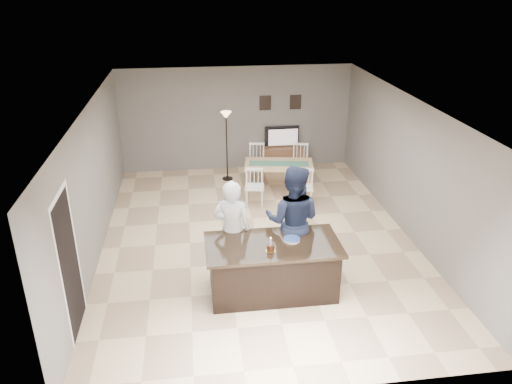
{
  "coord_description": "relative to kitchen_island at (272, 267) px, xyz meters",
  "views": [
    {
      "loc": [
        -1.19,
        -8.61,
        4.84
      ],
      "look_at": [
        -0.07,
        -0.3,
        1.14
      ],
      "focal_mm": 35.0,
      "sensor_mm": 36.0,
      "label": 1
    }
  ],
  "objects": [
    {
      "name": "woman",
      "position": [
        -0.6,
        0.55,
        0.44
      ],
      "size": [
        0.75,
        0.61,
        1.78
      ],
      "primitive_type": "imported",
      "rotation": [
        0.0,
        0.0,
        2.83
      ],
      "color": "silver",
      "rests_on": "floor"
    },
    {
      "name": "floor_lamp",
      "position": [
        -0.33,
        4.99,
        0.91
      ],
      "size": [
        0.26,
        0.26,
        1.76
      ],
      "color": "black",
      "rests_on": "floor"
    },
    {
      "name": "tv_console",
      "position": [
        1.2,
        5.57,
        -0.15
      ],
      "size": [
        1.2,
        0.4,
        0.6
      ],
      "primitive_type": "cube",
      "color": "brown",
      "rests_on": "floor"
    },
    {
      "name": "dining_table",
      "position": [
        0.8,
        3.95,
        0.16
      ],
      "size": [
        1.79,
        2.02,
        0.97
      ],
      "rotation": [
        0.0,
        0.0,
        -0.17
      ],
      "color": "tan",
      "rests_on": "floor"
    },
    {
      "name": "kitchen_island",
      "position": [
        0.0,
        0.0,
        0.0
      ],
      "size": [
        2.15,
        1.1,
        0.9
      ],
      "color": "black",
      "rests_on": "floor"
    },
    {
      "name": "picture_frames",
      "position": [
        1.15,
        5.78,
        1.3
      ],
      "size": [
        1.1,
        0.02,
        0.38
      ],
      "color": "black",
      "rests_on": "room_shell"
    },
    {
      "name": "doorway",
      "position": [
        -2.99,
        -0.5,
        0.8
      ],
      "size": [
        0.0,
        2.1,
        2.65
      ],
      "color": "black",
      "rests_on": "floor"
    },
    {
      "name": "room_shell",
      "position": [
        0.0,
        1.8,
        1.22
      ],
      "size": [
        8.0,
        8.0,
        8.0
      ],
      "color": "slate",
      "rests_on": "floor"
    },
    {
      "name": "birthday_cake",
      "position": [
        -0.07,
        -0.22,
        0.5
      ],
      "size": [
        0.16,
        0.16,
        0.24
      ],
      "color": "gold",
      "rests_on": "kitchen_island"
    },
    {
      "name": "plate_stack",
      "position": [
        0.32,
        0.05,
        0.47
      ],
      "size": [
        0.27,
        0.27,
        0.04
      ],
      "color": "white",
      "rests_on": "kitchen_island"
    },
    {
      "name": "man",
      "position": [
        0.43,
        0.55,
        0.54
      ],
      "size": [
        1.17,
        1.05,
        1.99
      ],
      "primitive_type": "imported",
      "rotation": [
        0.0,
        0.0,
        2.77
      ],
      "color": "#192037",
      "rests_on": "floor"
    },
    {
      "name": "tv_screen_glow",
      "position": [
        1.2,
        5.56,
        0.42
      ],
      "size": [
        0.78,
        0.0,
        0.78
      ],
      "primitive_type": "plane",
      "rotation": [
        1.57,
        0.0,
        3.14
      ],
      "color": "orange",
      "rests_on": "tv_console"
    },
    {
      "name": "floor",
      "position": [
        0.0,
        1.8,
        -0.45
      ],
      "size": [
        8.0,
        8.0,
        0.0
      ],
      "primitive_type": "plane",
      "color": "#DBBB8C",
      "rests_on": "ground"
    },
    {
      "name": "television",
      "position": [
        1.2,
        5.64,
        0.41
      ],
      "size": [
        0.91,
        0.12,
        0.53
      ],
      "primitive_type": "imported",
      "rotation": [
        0.0,
        0.0,
        3.14
      ],
      "color": "black",
      "rests_on": "tv_console"
    }
  ]
}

